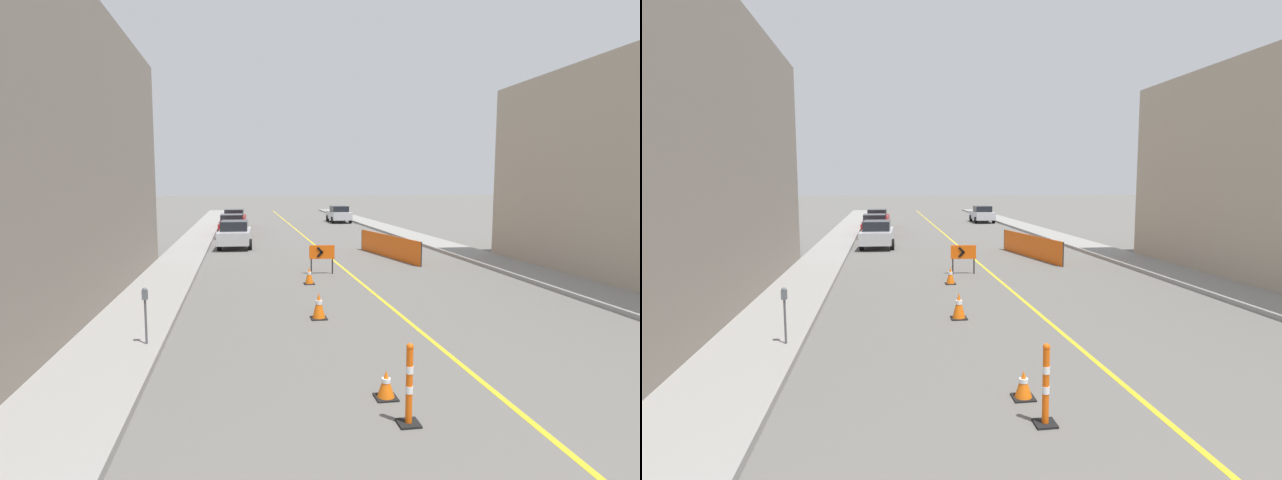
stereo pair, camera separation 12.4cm
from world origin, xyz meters
The scene contains 14 objects.
lane_stripe centered at (0.00, 33.78, 0.00)m, with size 0.12×67.56×0.01m.
sidewalk_left centered at (-7.39, 33.78, 0.08)m, with size 2.15×67.56×0.16m.
sidewalk_right centered at (7.39, 33.78, 0.08)m, with size 2.15×67.56×0.16m.
traffic_cone_second centered at (-2.03, 7.33, 0.25)m, with size 0.39×0.39×0.51m.
traffic_cone_third centered at (-2.38, 12.65, 0.37)m, with size 0.45×0.45×0.74m.
traffic_cone_fourth centered at (-1.98, 17.48, 0.32)m, with size 0.40×0.40×0.65m.
delineator_post_front centered at (-1.96, 6.33, 0.58)m, with size 0.34×0.34×1.32m.
arrow_barricade_primary centered at (-1.17, 19.47, 0.87)m, with size 1.06×0.15×1.21m.
safety_mesh_fence centered at (2.97, 23.63, 0.57)m, with size 1.24×6.37×1.14m.
parked_car_curb_near centered at (-4.84, 28.83, 0.80)m, with size 2.02×4.39×1.59m.
parked_car_curb_mid centered at (-5.09, 34.99, 0.80)m, with size 1.93×4.31×1.59m.
parked_car_curb_far centered at (-4.96, 41.83, 0.80)m, with size 2.04×4.39×1.59m.
parked_car_opposite_side centered at (4.96, 46.48, 0.80)m, with size 1.93×4.30×1.59m.
parking_meter_near_curb centered at (-6.67, 10.62, 1.08)m, with size 0.12×0.11×1.30m.
Camera 2 is at (-4.41, -0.85, 3.79)m, focal length 28.00 mm.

